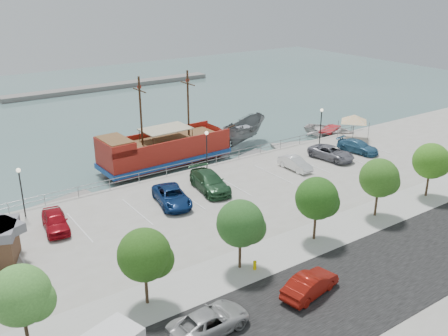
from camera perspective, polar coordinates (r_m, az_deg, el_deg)
ground at (r=46.59m, az=2.42°, el=-3.92°), size 160.00×160.00×0.00m
street at (r=36.23m, az=18.13°, el=-11.07°), size 100.00×8.00×0.04m
sidewalk at (r=39.49m, az=11.27°, el=-7.55°), size 100.00×4.00×0.05m
seawall_railing at (r=51.94m, az=-2.74°, el=0.59°), size 50.00×0.06×1.00m
far_shore at (r=97.40m, az=-12.69°, el=9.12°), size 40.00×3.00×0.80m
pirate_ship at (r=55.80m, az=-5.65°, el=2.27°), size 17.06×5.31×10.70m
patrol_boat at (r=62.17m, az=2.29°, el=4.05°), size 8.31×5.36×3.01m
speedboat at (r=66.57m, az=11.96°, el=4.01°), size 6.95×7.90×1.36m
dock_west at (r=48.35m, az=-18.13°, el=-3.82°), size 6.43×3.16×0.35m
dock_mid at (r=57.33m, az=2.64°, el=1.16°), size 6.41×3.61×0.35m
dock_east at (r=62.30m, az=8.58°, el=2.60°), size 7.04×4.19×0.39m
canopy_tent at (r=62.69m, az=14.70°, el=5.91°), size 4.46×4.46×3.48m
street_van at (r=29.10m, az=-1.67°, el=-17.09°), size 4.93×2.48×1.34m
street_sedan at (r=32.33m, az=9.81°, el=-12.98°), size 4.53×2.30×1.42m
fire_hydrant at (r=34.46m, az=3.54°, el=-10.99°), size 0.25×0.25×0.71m
lamp_post_left at (r=43.72m, az=-22.24°, el=-1.66°), size 0.36×0.36×4.28m
lamp_post_mid at (r=50.10m, az=-1.99°, el=2.75°), size 0.36×0.36×4.28m
lamp_post_right at (r=59.89m, az=11.04°, el=5.43°), size 0.36×0.36×4.28m
tree_a at (r=28.32m, az=-21.91°, el=-13.48°), size 3.30×3.20×5.00m
tree_b at (r=30.07m, az=-8.78°, el=-9.91°), size 3.30×3.20×5.00m
tree_c at (r=33.23m, az=2.15°, el=-6.47°), size 3.30×3.20×5.00m
tree_d at (r=37.44m, az=10.78°, el=-3.55°), size 3.30×3.20×5.00m
tree_e at (r=42.40m, az=17.50°, el=-1.20°), size 3.30×3.20×5.00m
tree_f at (r=47.87m, az=22.74°, el=0.64°), size 3.30×3.20×5.00m
parked_car_a at (r=41.43m, az=-18.73°, el=-5.74°), size 2.42×4.64×1.51m
parked_car_c at (r=43.74m, az=-5.97°, el=-3.24°), size 3.48×5.71×1.48m
parked_car_d at (r=46.32m, az=-1.65°, el=-1.58°), size 3.22×6.08×1.68m
parked_car_f at (r=51.86m, az=8.14°, el=0.52°), size 1.44×4.03×1.32m
parked_car_g at (r=55.49m, az=12.16°, el=1.70°), size 3.14×5.47×1.44m
parked_car_h at (r=58.44m, az=15.05°, el=2.41°), size 2.87×5.12×1.40m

